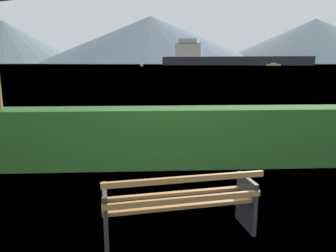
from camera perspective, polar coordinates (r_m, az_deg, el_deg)
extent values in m
plane|color=olive|center=(4.21, 1.93, -18.73)|extent=(1400.00, 1400.00, 0.00)
plane|color=slate|center=(310.27, -3.02, 10.98)|extent=(620.00, 620.00, 0.00)
cube|color=#A0703F|center=(3.83, 2.69, -14.31)|extent=(1.85, 0.36, 0.04)
cube|color=#A0703F|center=(4.00, 1.98, -13.15)|extent=(1.85, 0.36, 0.04)
cube|color=#A0703F|center=(4.17, 1.32, -12.08)|extent=(1.85, 0.36, 0.04)
cube|color=#A0703F|center=(3.72, 3.00, -13.12)|extent=(1.85, 0.34, 0.06)
cube|color=#A0703F|center=(3.58, 3.24, -9.55)|extent=(1.85, 0.34, 0.06)
cube|color=#2D2D33|center=(3.93, -11.19, -15.66)|extent=(0.13, 0.51, 0.68)
cube|color=#2D2D33|center=(4.32, 13.92, -13.22)|extent=(0.13, 0.51, 0.68)
cube|color=#285B23|center=(6.52, -0.08, -2.00)|extent=(10.39, 0.74, 1.20)
cube|color=#232328|center=(248.82, 11.96, 11.40)|extent=(108.93, 46.34, 6.39)
cube|color=silver|center=(253.08, 3.85, 13.49)|extent=(22.65, 18.03, 10.22)
cube|color=beige|center=(253.42, 3.87, 15.01)|extent=(17.42, 17.60, 3.19)
cube|color=gold|center=(221.36, 18.49, 10.42)|extent=(8.67, 6.95, 1.15)
cube|color=beige|center=(221.36, 18.51, 10.66)|extent=(3.60, 3.22, 0.74)
cube|color=gold|center=(176.98, -4.77, 10.81)|extent=(1.67, 4.69, 0.91)
cube|color=silver|center=(176.98, -4.77, 11.05)|extent=(1.15, 1.70, 0.56)
cone|color=slate|center=(662.34, -27.34, 13.28)|extent=(284.95, 284.95, 76.28)
cone|color=slate|center=(599.67, -3.10, 15.20)|extent=(402.26, 402.26, 84.33)
cone|color=slate|center=(634.73, 24.83, 13.69)|extent=(355.65, 355.65, 77.61)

